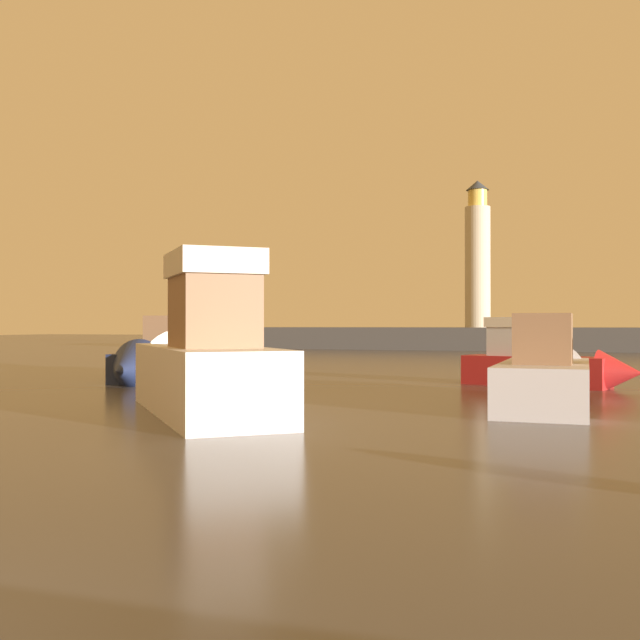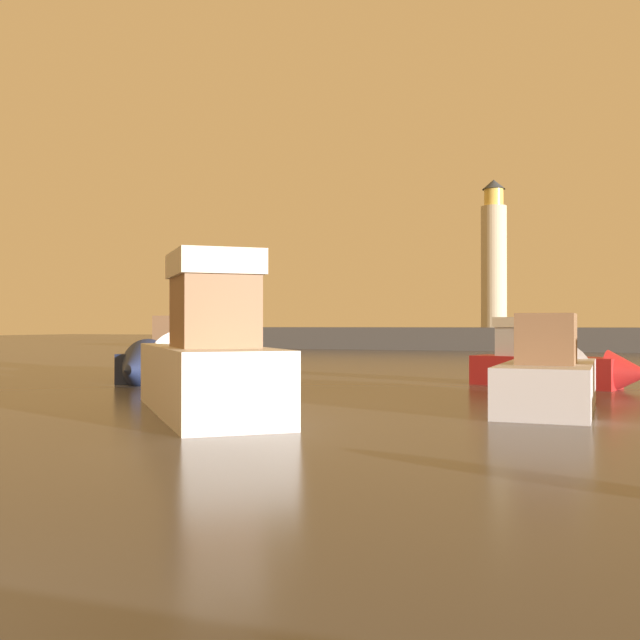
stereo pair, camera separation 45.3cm
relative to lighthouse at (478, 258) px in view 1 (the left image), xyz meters
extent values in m
plane|color=#4C4742|center=(3.05, -30.34, -7.67)|extent=(220.00, 220.00, 0.00)
cube|color=#423F3D|center=(3.05, 0.00, -6.74)|extent=(64.17, 6.59, 1.85)
cylinder|color=beige|center=(0.00, 0.00, -0.78)|extent=(2.10, 2.10, 10.07)
cylinder|color=#F2CC59|center=(0.00, 0.00, 4.95)|extent=(1.58, 1.58, 1.41)
cone|color=#33383D|center=(0.00, 0.00, 6.06)|extent=(1.89, 1.89, 0.81)
cube|color=white|center=(-0.39, -47.67, -6.90)|extent=(6.35, 7.01, 1.54)
cone|color=white|center=(-3.06, -44.44, -6.82)|extent=(2.95, 2.93, 2.15)
cube|color=#8C6647|center=(0.17, -48.35, -5.36)|extent=(2.67, 2.74, 1.55)
cube|color=silver|center=(0.17, -48.35, -4.31)|extent=(2.94, 3.02, 0.54)
cube|color=silver|center=(6.94, -44.01, -7.11)|extent=(2.12, 5.78, 1.12)
cone|color=silver|center=(6.99, -40.63, -7.05)|extent=(1.98, 1.86, 1.95)
cube|color=#8C6647|center=(6.93, -44.64, -5.96)|extent=(1.32, 1.74, 1.18)
cube|color=#B21E1E|center=(6.38, -37.09, -7.17)|extent=(4.91, 2.70, 0.99)
cone|color=#B21E1E|center=(8.99, -37.83, -7.12)|extent=(1.66, 1.72, 1.42)
cube|color=silver|center=(5.69, -36.89, -6.19)|extent=(1.82, 1.36, 0.97)
cube|color=silver|center=(5.69, -36.89, -5.54)|extent=(2.00, 1.49, 0.34)
cube|color=#1E284C|center=(-6.83, -38.72, -7.15)|extent=(2.93, 5.54, 1.04)
cone|color=#1E284C|center=(-6.29, -41.82, -7.10)|extent=(2.27, 2.17, 1.98)
cube|color=#8C6647|center=(-6.94, -38.05, -5.96)|extent=(1.64, 2.22, 1.35)
camera|label=1|loc=(7.62, -62.94, -5.65)|focal=41.79mm
camera|label=2|loc=(8.05, -62.79, -5.65)|focal=41.79mm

